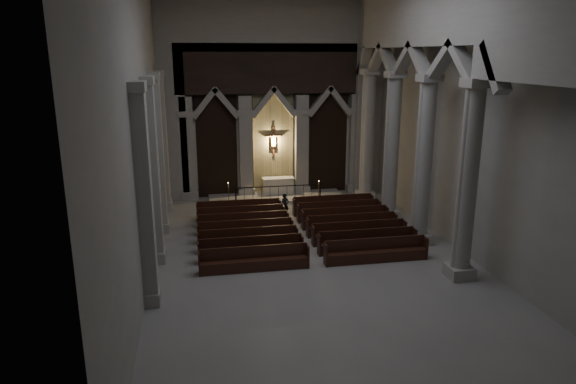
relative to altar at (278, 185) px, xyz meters
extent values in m
plane|color=gray|center=(-0.23, -11.25, -0.67)|extent=(24.00, 24.00, 0.00)
cube|color=#9C9991|center=(-0.23, 0.75, 5.33)|extent=(14.00, 0.10, 12.00)
cube|color=#9C9991|center=(-0.23, -23.25, 5.33)|extent=(14.00, 0.10, 12.00)
cube|color=#9C9991|center=(-7.23, -11.25, 5.33)|extent=(0.10, 24.00, 12.00)
cube|color=#9C9991|center=(6.77, -11.25, 5.33)|extent=(0.10, 24.00, 12.00)
cube|color=#A9A69D|center=(-5.63, 0.25, 2.53)|extent=(0.80, 0.50, 6.40)
cube|color=#A9A69D|center=(-5.63, 0.25, -0.42)|extent=(1.05, 0.70, 0.50)
cube|color=#A9A69D|center=(-5.63, 0.25, 4.68)|extent=(1.00, 0.65, 0.35)
cube|color=#A9A69D|center=(-2.03, 0.25, 2.53)|extent=(0.80, 0.50, 6.40)
cube|color=#A9A69D|center=(-2.03, 0.25, -0.42)|extent=(1.05, 0.70, 0.50)
cube|color=#A9A69D|center=(-2.03, 0.25, 4.68)|extent=(1.00, 0.65, 0.35)
cube|color=#A9A69D|center=(1.57, 0.25, 2.53)|extent=(0.80, 0.50, 6.40)
cube|color=#A9A69D|center=(1.57, 0.25, -0.42)|extent=(1.05, 0.70, 0.50)
cube|color=#A9A69D|center=(1.57, 0.25, 4.68)|extent=(1.00, 0.65, 0.35)
cube|color=#A9A69D|center=(5.17, 0.25, 2.53)|extent=(0.80, 0.50, 6.40)
cube|color=#A9A69D|center=(5.17, 0.25, -0.42)|extent=(1.05, 0.70, 0.50)
cube|color=#A9A69D|center=(5.17, 0.25, 4.68)|extent=(1.00, 0.65, 0.35)
cube|color=black|center=(-3.83, 0.60, 2.83)|extent=(2.60, 0.15, 7.00)
cube|color=tan|center=(-0.23, 0.60, 2.83)|extent=(2.60, 0.15, 7.00)
cube|color=black|center=(3.37, 0.60, 2.83)|extent=(2.60, 0.15, 7.00)
cube|color=black|center=(-0.23, 0.25, 7.33)|extent=(12.00, 0.50, 3.00)
cube|color=#A9A69D|center=(-6.43, 0.25, 3.83)|extent=(1.60, 0.50, 9.00)
cube|color=#A9A69D|center=(5.97, 0.25, 3.83)|extent=(1.60, 0.50, 9.00)
cube|color=#A9A69D|center=(-0.23, 0.25, 9.83)|extent=(14.00, 0.50, 3.00)
plane|color=#FAD170|center=(-0.23, 0.57, 2.83)|extent=(1.50, 0.00, 1.50)
cube|color=brown|center=(-0.23, 0.48, 2.83)|extent=(0.13, 0.08, 1.80)
cube|color=brown|center=(-0.23, 0.48, 3.18)|extent=(1.10, 0.08, 0.13)
cube|color=tan|center=(-0.23, 0.42, 2.78)|extent=(0.26, 0.10, 0.60)
sphere|color=tan|center=(-0.23, 0.42, 3.18)|extent=(0.17, 0.17, 0.17)
cylinder|color=tan|center=(-0.49, 0.42, 3.15)|extent=(0.45, 0.08, 0.08)
cylinder|color=tan|center=(0.03, 0.42, 3.15)|extent=(0.45, 0.08, 0.08)
cube|color=#A9A69D|center=(5.27, -1.75, -0.42)|extent=(1.00, 1.00, 0.50)
cylinder|color=#A9A69D|center=(5.27, -1.75, 3.33)|extent=(0.70, 0.70, 7.50)
cube|color=#A9A69D|center=(5.27, -1.75, 7.18)|extent=(0.95, 0.95, 0.35)
cube|color=#A9A69D|center=(5.27, -5.75, -0.42)|extent=(1.00, 1.00, 0.50)
cylinder|color=#A9A69D|center=(5.27, -5.75, 3.33)|extent=(0.70, 0.70, 7.50)
cube|color=#A9A69D|center=(5.27, -5.75, 7.18)|extent=(0.95, 0.95, 0.35)
cube|color=#A9A69D|center=(5.27, -9.75, -0.42)|extent=(1.00, 1.00, 0.50)
cylinder|color=#A9A69D|center=(5.27, -9.75, 3.33)|extent=(0.70, 0.70, 7.50)
cube|color=#A9A69D|center=(5.27, -9.75, 7.18)|extent=(0.95, 0.95, 0.35)
cube|color=#A9A69D|center=(5.27, -13.75, -0.42)|extent=(1.00, 1.00, 0.50)
cylinder|color=#A9A69D|center=(5.27, -13.75, 3.33)|extent=(0.70, 0.70, 7.50)
cube|color=#A9A69D|center=(5.27, -13.75, 7.18)|extent=(0.95, 0.95, 0.35)
cube|color=#A9A69D|center=(5.27, -11.25, 9.93)|extent=(0.55, 24.00, 2.80)
cube|color=#A9A69D|center=(5.27, 0.15, 3.93)|extent=(0.55, 1.20, 9.20)
cube|color=#A9A69D|center=(-6.98, -1.75, -0.42)|extent=(0.60, 1.00, 0.50)
cube|color=#A9A69D|center=(-6.98, -1.75, 3.33)|extent=(0.50, 0.80, 7.50)
cube|color=#A9A69D|center=(-6.98, -1.75, 7.18)|extent=(0.60, 1.00, 0.35)
cube|color=#A9A69D|center=(-6.98, -5.75, -0.42)|extent=(0.60, 1.00, 0.50)
cube|color=#A9A69D|center=(-6.98, -5.75, 3.33)|extent=(0.50, 0.80, 7.50)
cube|color=#A9A69D|center=(-6.98, -5.75, 7.18)|extent=(0.60, 1.00, 0.35)
cube|color=#A9A69D|center=(-6.98, -9.75, -0.42)|extent=(0.60, 1.00, 0.50)
cube|color=#A9A69D|center=(-6.98, -9.75, 3.33)|extent=(0.50, 0.80, 7.50)
cube|color=#A9A69D|center=(-6.98, -9.75, 7.18)|extent=(0.60, 1.00, 0.35)
cube|color=#A9A69D|center=(-6.98, -13.75, -0.42)|extent=(0.60, 1.00, 0.50)
cube|color=#A9A69D|center=(-6.98, -13.75, 3.33)|extent=(0.50, 0.80, 7.50)
cube|color=#A9A69D|center=(-6.98, -13.75, 7.18)|extent=(0.60, 1.00, 0.35)
cube|color=#A9A69D|center=(-0.23, -0.65, -0.60)|extent=(8.50, 2.60, 0.15)
cube|color=silver|center=(0.00, 0.00, -0.02)|extent=(1.89, 0.73, 1.00)
cube|color=silver|center=(0.00, 0.00, 0.49)|extent=(2.04, 0.82, 0.04)
cube|color=black|center=(-0.23, -1.46, 0.33)|extent=(5.28, 0.05, 0.05)
cube|color=black|center=(-2.86, -1.46, -0.14)|extent=(0.09, 0.09, 1.06)
cube|color=black|center=(2.41, -1.46, -0.14)|extent=(0.09, 0.09, 1.06)
cylinder|color=black|center=(-2.34, -1.46, -0.18)|extent=(0.02, 0.02, 0.97)
cylinder|color=black|center=(-1.81, -1.46, -0.18)|extent=(0.02, 0.02, 0.97)
cylinder|color=black|center=(-1.28, -1.46, -0.18)|extent=(0.02, 0.02, 0.97)
cylinder|color=black|center=(-0.75, -1.46, -0.18)|extent=(0.02, 0.02, 0.97)
cylinder|color=black|center=(-0.23, -1.46, -0.18)|extent=(0.02, 0.02, 0.97)
cylinder|color=black|center=(0.30, -1.46, -0.18)|extent=(0.02, 0.02, 0.97)
cylinder|color=black|center=(0.83, -1.46, -0.18)|extent=(0.02, 0.02, 0.97)
cylinder|color=black|center=(1.36, -1.46, -0.18)|extent=(0.02, 0.02, 0.97)
cylinder|color=black|center=(1.88, -1.46, -0.18)|extent=(0.02, 0.02, 0.97)
cylinder|color=olive|center=(-3.35, -2.36, -0.64)|extent=(0.27, 0.27, 0.06)
cylinder|color=olive|center=(-3.35, -2.36, 0.01)|extent=(0.04, 0.04, 1.31)
cylinder|color=olive|center=(-3.35, -2.36, 0.67)|extent=(0.14, 0.14, 0.02)
cylinder|color=beige|center=(-3.35, -2.36, 0.79)|extent=(0.05, 0.05, 0.23)
sphere|color=#FFBF59|center=(-3.35, -2.36, 0.92)|extent=(0.05, 0.05, 0.05)
cylinder|color=olive|center=(2.23, -1.82, -0.65)|extent=(0.23, 0.23, 0.05)
cylinder|color=olive|center=(2.23, -1.82, -0.11)|extent=(0.03, 0.03, 1.08)
cylinder|color=olive|center=(2.23, -1.82, 0.43)|extent=(0.11, 0.11, 0.02)
cylinder|color=beige|center=(2.23, -1.82, 0.53)|extent=(0.05, 0.05, 0.19)
sphere|color=#FFBF59|center=(2.23, -1.82, 0.64)|extent=(0.04, 0.04, 0.04)
cube|color=black|center=(-2.93, -4.38, -0.43)|extent=(4.60, 0.44, 0.49)
cube|color=black|center=(-2.93, -4.17, 0.10)|extent=(4.60, 0.08, 0.55)
cube|color=black|center=(-5.23, -4.38, -0.18)|extent=(0.07, 0.49, 0.99)
cube|color=black|center=(-0.62, -4.38, -0.18)|extent=(0.07, 0.49, 0.99)
cube|color=black|center=(2.47, -4.38, -0.43)|extent=(4.60, 0.44, 0.49)
cube|color=black|center=(2.47, -4.17, 0.10)|extent=(4.60, 0.08, 0.55)
cube|color=black|center=(0.17, -4.38, -0.18)|extent=(0.07, 0.49, 0.99)
cube|color=black|center=(4.78, -4.38, -0.18)|extent=(0.07, 0.49, 0.99)
cube|color=black|center=(-2.93, -5.58, -0.43)|extent=(4.60, 0.44, 0.49)
cube|color=black|center=(-2.93, -5.37, 0.10)|extent=(4.60, 0.08, 0.55)
cube|color=black|center=(-5.23, -5.58, -0.18)|extent=(0.07, 0.49, 0.99)
cube|color=black|center=(-0.62, -5.58, -0.18)|extent=(0.07, 0.49, 0.99)
cube|color=black|center=(2.47, -5.58, -0.43)|extent=(4.60, 0.44, 0.49)
cube|color=black|center=(2.47, -5.37, 0.10)|extent=(4.60, 0.08, 0.55)
cube|color=black|center=(0.17, -5.58, -0.18)|extent=(0.07, 0.49, 0.99)
cube|color=black|center=(4.78, -5.58, -0.18)|extent=(0.07, 0.49, 0.99)
cube|color=black|center=(-2.93, -6.78, -0.43)|extent=(4.60, 0.44, 0.49)
cube|color=black|center=(-2.93, -6.57, 0.10)|extent=(4.60, 0.08, 0.55)
cube|color=black|center=(-5.23, -6.78, -0.18)|extent=(0.07, 0.49, 0.99)
cube|color=black|center=(-0.62, -6.78, -0.18)|extent=(0.07, 0.49, 0.99)
cube|color=black|center=(2.47, -6.78, -0.43)|extent=(4.60, 0.44, 0.49)
cube|color=black|center=(2.47, -6.57, 0.10)|extent=(4.60, 0.08, 0.55)
cube|color=black|center=(0.17, -6.78, -0.18)|extent=(0.07, 0.49, 0.99)
cube|color=black|center=(4.78, -6.78, -0.18)|extent=(0.07, 0.49, 0.99)
cube|color=black|center=(-2.93, -7.97, -0.43)|extent=(4.60, 0.44, 0.49)
cube|color=black|center=(-2.93, -7.77, 0.10)|extent=(4.60, 0.08, 0.55)
cube|color=black|center=(-5.23, -7.97, -0.18)|extent=(0.07, 0.49, 0.99)
cube|color=black|center=(-0.62, -7.97, -0.18)|extent=(0.07, 0.49, 0.99)
cube|color=black|center=(2.47, -7.97, -0.43)|extent=(4.60, 0.44, 0.49)
cube|color=black|center=(2.47, -7.77, 0.10)|extent=(4.60, 0.08, 0.55)
cube|color=black|center=(0.17, -7.97, -0.18)|extent=(0.07, 0.49, 0.99)
cube|color=black|center=(4.78, -7.97, -0.18)|extent=(0.07, 0.49, 0.99)
cube|color=black|center=(-2.93, -9.17, -0.43)|extent=(4.60, 0.44, 0.49)
cube|color=black|center=(-2.93, -8.96, 0.10)|extent=(4.60, 0.08, 0.55)
cube|color=black|center=(-5.23, -9.17, -0.18)|extent=(0.07, 0.49, 0.99)
cube|color=black|center=(-0.62, -9.17, -0.18)|extent=(0.07, 0.49, 0.99)
cube|color=black|center=(2.47, -9.17, -0.43)|extent=(4.60, 0.44, 0.49)
cube|color=black|center=(2.47, -8.96, 0.10)|extent=(4.60, 0.08, 0.55)
cube|color=black|center=(0.17, -9.17, -0.18)|extent=(0.07, 0.49, 0.99)
cube|color=black|center=(4.78, -9.17, -0.18)|extent=(0.07, 0.49, 0.99)
cube|color=black|center=(-2.93, -10.37, -0.43)|extent=(4.60, 0.44, 0.49)
cube|color=black|center=(-2.93, -10.16, 0.10)|extent=(4.60, 0.08, 0.55)
cube|color=black|center=(-5.23, -10.37, -0.18)|extent=(0.07, 0.49, 0.99)
cube|color=black|center=(-0.62, -10.37, -0.18)|extent=(0.07, 0.49, 0.99)
cube|color=black|center=(2.47, -10.37, -0.43)|extent=(4.60, 0.44, 0.49)
cube|color=black|center=(2.47, -10.16, 0.10)|extent=(4.60, 0.08, 0.55)
cube|color=black|center=(0.17, -10.37, -0.18)|extent=(0.07, 0.49, 0.99)
cube|color=black|center=(4.78, -10.37, -0.18)|extent=(0.07, 0.49, 0.99)
cube|color=black|center=(-2.93, -11.57, -0.43)|extent=(4.60, 0.44, 0.49)
cube|color=black|center=(-2.93, -11.36, 0.10)|extent=(4.60, 0.08, 0.55)
cube|color=black|center=(-5.23, -11.57, -0.18)|extent=(0.07, 0.49, 0.99)
cube|color=black|center=(-0.62, -11.57, -0.18)|extent=(0.07, 0.49, 0.99)
cube|color=black|center=(2.47, -11.57, -0.43)|extent=(4.60, 0.44, 0.49)
cube|color=black|center=(2.47, -11.36, 0.10)|extent=(4.60, 0.08, 0.55)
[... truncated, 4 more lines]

